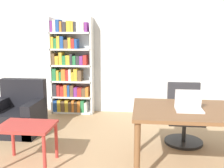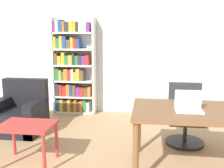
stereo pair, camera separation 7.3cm
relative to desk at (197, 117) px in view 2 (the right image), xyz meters
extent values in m
cube|color=silver|center=(-0.94, 2.43, 0.67)|extent=(8.00, 0.06, 2.70)
cube|color=brown|center=(0.00, 0.00, 0.07)|extent=(1.54, 0.99, 0.04)
cylinder|color=brown|center=(-0.71, -0.44, -0.31)|extent=(0.07, 0.07, 0.74)
cylinder|color=brown|center=(-0.71, 0.44, -0.31)|extent=(0.07, 0.07, 0.74)
cube|color=silver|center=(-0.11, -0.09, 0.10)|extent=(0.32, 0.22, 0.02)
cube|color=silver|center=(-0.11, 0.00, 0.22)|extent=(0.32, 0.05, 0.22)
cube|color=#19233D|center=(-0.11, 0.01, 0.22)|extent=(0.28, 0.04, 0.20)
cylinder|color=black|center=(-0.01, 0.82, -0.66)|extent=(0.59, 0.59, 0.04)
cylinder|color=#262626|center=(-0.01, 0.82, -0.49)|extent=(0.06, 0.06, 0.31)
cube|color=#2D2D33|center=(-0.01, 0.82, -0.28)|extent=(0.53, 0.53, 0.10)
cube|color=#2D2D33|center=(-0.01, 1.04, 0.00)|extent=(0.50, 0.08, 0.47)
cube|color=#B2332D|center=(-2.12, -0.11, -0.16)|extent=(0.69, 0.51, 0.04)
cylinder|color=#B2332D|center=(-1.81, -0.33, -0.43)|extent=(0.04, 0.04, 0.50)
cylinder|color=#B2332D|center=(-2.43, 0.11, -0.43)|extent=(0.04, 0.04, 0.50)
cylinder|color=#B2332D|center=(-1.81, 0.11, -0.43)|extent=(0.04, 0.04, 0.50)
cube|color=black|center=(-2.77, 0.95, -0.48)|extent=(0.80, 0.75, 0.40)
cube|color=black|center=(-2.77, 1.24, -0.04)|extent=(0.80, 0.16, 0.49)
cube|color=black|center=(-3.09, 0.95, -0.40)|extent=(0.16, 0.75, 0.57)
cube|color=black|center=(-2.46, 0.95, -0.40)|extent=(0.16, 0.75, 0.57)
cube|color=white|center=(-2.57, 2.24, 0.33)|extent=(0.04, 0.28, 2.02)
cube|color=white|center=(-1.71, 2.24, 0.33)|extent=(0.04, 0.28, 2.02)
cube|color=white|center=(-2.14, 2.24, -0.66)|extent=(0.86, 0.28, 0.04)
cube|color=#234C99|center=(-2.51, 2.24, -0.53)|extent=(0.09, 0.24, 0.24)
cube|color=gold|center=(-2.43, 2.24, -0.52)|extent=(0.07, 0.24, 0.24)
cube|color=brown|center=(-2.35, 2.24, -0.54)|extent=(0.08, 0.24, 0.22)
cube|color=gold|center=(-2.26, 2.24, -0.52)|extent=(0.07, 0.24, 0.25)
cube|color=brown|center=(-2.19, 2.24, -0.54)|extent=(0.07, 0.24, 0.21)
cube|color=orange|center=(-2.12, 2.24, -0.52)|extent=(0.05, 0.24, 0.25)
cube|color=brown|center=(-2.06, 2.24, -0.54)|extent=(0.06, 0.24, 0.22)
cube|color=orange|center=(-1.99, 2.24, -0.53)|extent=(0.06, 0.24, 0.23)
cube|color=#2D7F47|center=(-1.92, 2.24, -0.52)|extent=(0.07, 0.24, 0.25)
cube|color=silver|center=(-1.85, 2.24, -0.54)|extent=(0.06, 0.24, 0.21)
cube|color=white|center=(-2.14, 2.24, -0.33)|extent=(0.86, 0.28, 0.04)
cube|color=#333338|center=(-2.51, 2.24, -0.18)|extent=(0.08, 0.24, 0.26)
cube|color=#B72D28|center=(-2.43, 2.24, -0.19)|extent=(0.06, 0.24, 0.24)
cube|color=#B72D28|center=(-2.35, 2.24, -0.20)|extent=(0.08, 0.24, 0.21)
cube|color=orange|center=(-2.28, 2.24, -0.19)|extent=(0.07, 0.24, 0.24)
cube|color=#234C99|center=(-2.21, 2.24, -0.19)|extent=(0.05, 0.24, 0.24)
cube|color=brown|center=(-2.14, 2.24, -0.19)|extent=(0.07, 0.24, 0.24)
cube|color=#7F338C|center=(-2.06, 2.24, -0.21)|extent=(0.07, 0.24, 0.19)
cube|color=#B72D28|center=(-1.97, 2.24, -0.22)|extent=(0.09, 0.24, 0.18)
cube|color=brown|center=(-1.89, 2.24, -0.22)|extent=(0.08, 0.24, 0.18)
cube|color=orange|center=(-1.81, 2.24, -0.21)|extent=(0.06, 0.24, 0.20)
cube|color=white|center=(-2.14, 2.24, 0.01)|extent=(0.86, 0.28, 0.04)
cube|color=#2D7F47|center=(-2.51, 2.24, 0.15)|extent=(0.09, 0.24, 0.25)
cube|color=gold|center=(-2.43, 2.24, 0.14)|extent=(0.05, 0.24, 0.22)
cube|color=#2D7F47|center=(-2.38, 2.24, 0.12)|extent=(0.04, 0.24, 0.18)
cube|color=orange|center=(-2.31, 2.24, 0.15)|extent=(0.09, 0.24, 0.24)
cube|color=#B72D28|center=(-2.23, 2.24, 0.14)|extent=(0.06, 0.24, 0.23)
cube|color=silver|center=(-2.17, 2.24, 0.15)|extent=(0.05, 0.24, 0.24)
cube|color=gold|center=(-2.12, 2.24, 0.12)|extent=(0.04, 0.24, 0.18)
cube|color=gold|center=(-2.05, 2.24, 0.15)|extent=(0.08, 0.24, 0.25)
cube|color=brown|center=(-1.97, 2.24, 0.14)|extent=(0.08, 0.24, 0.22)
cube|color=white|center=(-2.14, 2.24, 0.35)|extent=(0.86, 0.28, 0.04)
cube|color=brown|center=(-2.52, 2.24, 0.48)|extent=(0.07, 0.24, 0.23)
cube|color=gold|center=(-2.44, 2.24, 0.46)|extent=(0.08, 0.24, 0.18)
cube|color=gold|center=(-2.36, 2.24, 0.49)|extent=(0.07, 0.24, 0.26)
cube|color=#2D7F47|center=(-2.29, 2.24, 0.46)|extent=(0.07, 0.24, 0.19)
cube|color=gold|center=(-2.20, 2.24, 0.46)|extent=(0.09, 0.24, 0.20)
cube|color=#333338|center=(-2.13, 2.24, 0.48)|extent=(0.05, 0.24, 0.23)
cube|color=#2D7F47|center=(-2.07, 2.24, 0.46)|extent=(0.07, 0.24, 0.19)
cube|color=#333338|center=(-2.00, 2.24, 0.46)|extent=(0.07, 0.24, 0.19)
cube|color=#7F338C|center=(-1.92, 2.24, 0.46)|extent=(0.07, 0.24, 0.19)
cube|color=#B72D28|center=(-1.85, 2.24, 0.47)|extent=(0.07, 0.24, 0.20)
cube|color=white|center=(-2.14, 2.24, 0.68)|extent=(0.86, 0.28, 0.04)
cube|color=gold|center=(-2.53, 2.24, 0.82)|extent=(0.06, 0.24, 0.24)
cube|color=#2D7F47|center=(-2.46, 2.24, 0.81)|extent=(0.06, 0.24, 0.21)
cube|color=gold|center=(-2.39, 2.24, 0.83)|extent=(0.06, 0.24, 0.26)
cube|color=#234C99|center=(-2.32, 2.24, 0.83)|extent=(0.07, 0.24, 0.25)
cube|color=brown|center=(-2.23, 2.24, 0.79)|extent=(0.08, 0.24, 0.18)
cube|color=gold|center=(-2.16, 2.24, 0.81)|extent=(0.06, 0.24, 0.23)
cube|color=#B72D28|center=(-2.09, 2.24, 0.80)|extent=(0.07, 0.24, 0.20)
cube|color=#234C99|center=(-2.03, 2.24, 0.80)|extent=(0.05, 0.24, 0.20)
cube|color=white|center=(-2.14, 2.24, 1.02)|extent=(0.86, 0.28, 0.04)
cube|color=#7F338C|center=(-2.53, 2.24, 1.15)|extent=(0.05, 0.24, 0.22)
cube|color=silver|center=(-2.47, 2.24, 1.16)|extent=(0.06, 0.24, 0.25)
cube|color=#234C99|center=(-2.40, 2.24, 1.16)|extent=(0.07, 0.24, 0.25)
cube|color=orange|center=(-2.33, 2.24, 1.15)|extent=(0.04, 0.24, 0.21)
cube|color=#333338|center=(-2.26, 2.24, 1.14)|extent=(0.08, 0.24, 0.20)
cube|color=gold|center=(-2.17, 2.24, 1.15)|extent=(0.09, 0.24, 0.22)
cube|color=gold|center=(-2.10, 2.24, 1.14)|extent=(0.05, 0.24, 0.21)
cube|color=#333338|center=(-2.04, 2.24, 1.14)|extent=(0.04, 0.24, 0.20)
cube|color=silver|center=(-1.97, 2.24, 1.14)|extent=(0.07, 0.24, 0.20)
cube|color=silver|center=(-1.89, 2.24, 1.14)|extent=(0.08, 0.24, 0.19)
cube|color=#7F338C|center=(-1.81, 2.24, 1.14)|extent=(0.05, 0.24, 0.19)
camera|label=1|loc=(-0.68, -3.14, 0.96)|focal=42.00mm
camera|label=2|loc=(-0.61, -3.13, 0.96)|focal=42.00mm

